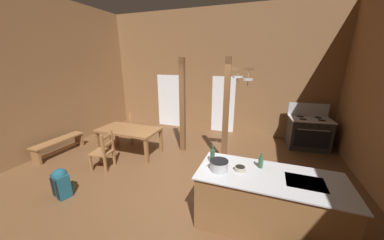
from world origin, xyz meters
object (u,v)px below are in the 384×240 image
(dining_table, at_px, (129,132))
(bottle_tall_on_counter, at_px, (213,156))
(ladderback_chair_by_post, at_px, (104,152))
(bottle_short_on_counter, at_px, (261,162))
(ladderback_chair_near_window, at_px, (135,128))
(backpack, at_px, (61,182))
(kitchen_island, at_px, (267,201))
(stove_range, at_px, (308,133))
(stockpot_on_counter, at_px, (219,165))
(bench_along_left_wall, at_px, (59,144))
(mixing_bowl_on_counter, at_px, (240,169))

(dining_table, distance_m, bottle_tall_on_counter, 3.14)
(ladderback_chair_by_post, bearing_deg, bottle_short_on_counter, -5.85)
(ladderback_chair_near_window, distance_m, backpack, 2.89)
(kitchen_island, height_order, backpack, kitchen_island)
(stove_range, height_order, stockpot_on_counter, stove_range)
(backpack, distance_m, bottle_tall_on_counter, 3.00)
(bench_along_left_wall, distance_m, bottle_tall_on_counter, 4.74)
(kitchen_island, height_order, stove_range, stove_range)
(dining_table, xyz_separation_m, ladderback_chair_by_post, (-0.06, -0.94, -0.20))
(stove_range, relative_size, bench_along_left_wall, 0.93)
(ladderback_chair_near_window, relative_size, mixing_bowl_on_counter, 5.29)
(stockpot_on_counter, distance_m, bottle_short_on_counter, 0.68)
(bench_along_left_wall, bearing_deg, dining_table, 21.52)
(bottle_tall_on_counter, bearing_deg, stove_range, 59.67)
(bench_along_left_wall, xyz_separation_m, backpack, (1.80, -1.34, 0.01))
(stockpot_on_counter, relative_size, bottle_short_on_counter, 1.43)
(kitchen_island, relative_size, dining_table, 1.28)
(ladderback_chair_near_window, bearing_deg, bottle_short_on_counter, -28.36)
(backpack, xyz_separation_m, mixing_bowl_on_counter, (3.31, 0.56, 0.64))
(ladderback_chair_near_window, distance_m, ladderback_chair_by_post, 1.77)
(bottle_tall_on_counter, distance_m, bottle_short_on_counter, 0.78)
(stockpot_on_counter, height_order, mixing_bowl_on_counter, stockpot_on_counter)
(kitchen_island, bearing_deg, ladderback_chair_by_post, 171.29)
(stove_range, relative_size, bottle_short_on_counter, 5.28)
(ladderback_chair_by_post, bearing_deg, backpack, -90.38)
(stove_range, relative_size, dining_table, 0.78)
(stove_range, height_order, backpack, stove_range)
(ladderback_chair_by_post, bearing_deg, stove_range, 32.26)
(backpack, xyz_separation_m, bottle_tall_on_counter, (2.84, 0.66, 0.73))
(mixing_bowl_on_counter, bearing_deg, ladderback_chair_near_window, 147.33)
(bottle_short_on_counter, bearing_deg, stove_range, 69.10)
(dining_table, bearing_deg, bottle_short_on_counter, -20.35)
(kitchen_island, relative_size, ladderback_chair_by_post, 2.28)
(mixing_bowl_on_counter, distance_m, bottle_short_on_counter, 0.37)
(kitchen_island, height_order, stockpot_on_counter, stockpot_on_counter)
(mixing_bowl_on_counter, bearing_deg, dining_table, 154.90)
(kitchen_island, relative_size, ladderback_chair_near_window, 2.28)
(bottle_short_on_counter, bearing_deg, ladderback_chair_by_post, 174.15)
(ladderback_chair_near_window, height_order, bottle_tall_on_counter, bottle_tall_on_counter)
(stove_range, height_order, bottle_short_on_counter, stove_range)
(dining_table, bearing_deg, bottle_tall_on_counter, -27.14)
(ladderback_chair_by_post, height_order, bench_along_left_wall, ladderback_chair_by_post)
(stove_range, distance_m, stockpot_on_counter, 4.29)
(backpack, relative_size, bottle_tall_on_counter, 1.89)
(backpack, height_order, stockpot_on_counter, stockpot_on_counter)
(ladderback_chair_near_window, distance_m, bench_along_left_wall, 2.15)
(dining_table, distance_m, bottle_short_on_counter, 3.79)
(kitchen_island, xyz_separation_m, mixing_bowl_on_counter, (-0.44, -0.00, 0.49))
(kitchen_island, distance_m, mixing_bowl_on_counter, 0.66)
(mixing_bowl_on_counter, bearing_deg, stove_range, 66.19)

